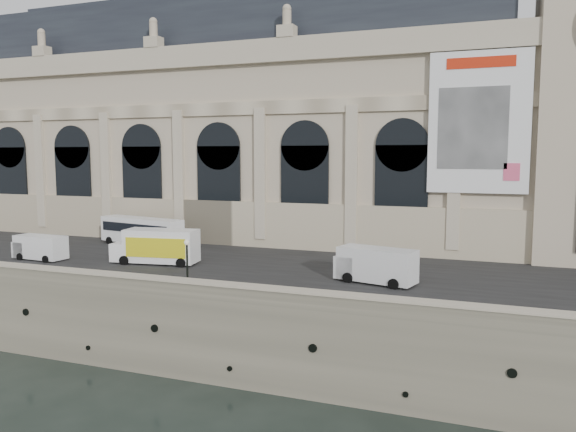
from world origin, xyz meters
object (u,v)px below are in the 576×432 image
van_b (38,247)px  lamp_right (187,266)px  bus_left (141,230)px  van_c (372,265)px  box_truck (157,247)px

van_b → lamp_right: bearing=-17.3°
bus_left → van_b: (-4.54, -10.30, -0.55)m
van_c → box_truck: size_ratio=0.81×
bus_left → box_truck: box_truck is taller
box_truck → lamp_right: lamp_right is taller
box_truck → lamp_right: 11.85m
van_c → lamp_right: bearing=-147.2°
lamp_right → box_truck: bearing=134.1°
bus_left → van_b: 11.27m
van_c → bus_left: bearing=162.4°
van_c → lamp_right: size_ratio=1.70×
bus_left → lamp_right: (15.53, -16.55, 0.18)m
box_truck → van_b: bearing=-169.2°
van_b → lamp_right: (20.08, -6.25, 0.74)m
bus_left → van_c: size_ratio=1.64×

